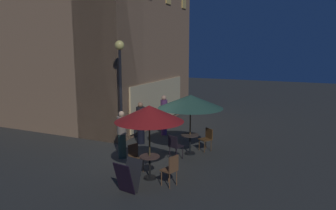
% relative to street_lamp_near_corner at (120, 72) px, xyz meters
% --- Properties ---
extents(ground_plane, '(60.00, 60.00, 0.00)m').
position_rel_street_lamp_near_corner_xyz_m(ground_plane, '(-0.56, -0.92, -3.08)').
color(ground_plane, '#363632').
extents(cafe_building, '(8.05, 8.50, 8.96)m').
position_rel_street_lamp_near_corner_xyz_m(cafe_building, '(3.24, 3.22, 1.39)').
color(cafe_building, '#9F7755').
rests_on(cafe_building, ground).
extents(street_lamp_near_corner, '(0.35, 0.35, 4.24)m').
position_rel_street_lamp_near_corner_xyz_m(street_lamp_near_corner, '(0.00, 0.00, 0.00)').
color(street_lamp_near_corner, black).
rests_on(street_lamp_near_corner, ground).
extents(menu_sandwich_board, '(0.72, 0.65, 0.90)m').
position_rel_street_lamp_near_corner_xyz_m(menu_sandwich_board, '(-3.02, -2.12, -2.62)').
color(menu_sandwich_board, '#242326').
rests_on(menu_sandwich_board, ground).
extents(cafe_table_0, '(0.68, 0.68, 0.76)m').
position_rel_street_lamp_near_corner_xyz_m(cafe_table_0, '(0.75, -2.54, -2.55)').
color(cafe_table_0, black).
rests_on(cafe_table_0, ground).
extents(cafe_table_1, '(0.62, 0.62, 0.72)m').
position_rel_street_lamp_near_corner_xyz_m(cafe_table_1, '(-1.94, -2.23, -2.60)').
color(cafe_table_1, black).
rests_on(cafe_table_1, ground).
extents(patio_umbrella_0, '(2.42, 2.42, 2.27)m').
position_rel_street_lamp_near_corner_xyz_m(patio_umbrella_0, '(0.75, -2.54, -1.07)').
color(patio_umbrella_0, black).
rests_on(patio_umbrella_0, ground).
extents(patio_umbrella_1, '(2.09, 2.09, 2.30)m').
position_rel_street_lamp_near_corner_xyz_m(patio_umbrella_1, '(-1.94, -2.23, -1.04)').
color(patio_umbrella_1, black).
rests_on(patio_umbrella_1, ground).
extents(cafe_chair_0, '(0.53, 0.53, 0.90)m').
position_rel_street_lamp_near_corner_xyz_m(cafe_chair_0, '(-0.06, -2.26, -2.53)').
color(cafe_chair_0, black).
rests_on(cafe_chair_0, ground).
extents(cafe_chair_1, '(0.57, 0.57, 0.87)m').
position_rel_street_lamp_near_corner_xyz_m(cafe_chair_1, '(1.42, -3.00, -2.55)').
color(cafe_chair_1, '#55371B').
rests_on(cafe_chair_1, ground).
extents(cafe_chair_2, '(0.50, 0.50, 0.91)m').
position_rel_street_lamp_near_corner_xyz_m(cafe_chair_2, '(-1.63, -1.51, -2.54)').
color(cafe_chair_2, brown).
rests_on(cafe_chair_2, ground).
extents(cafe_chair_3, '(0.49, 0.49, 0.94)m').
position_rel_street_lamp_near_corner_xyz_m(cafe_chair_3, '(-2.19, -3.06, -2.51)').
color(cafe_chair_3, brown).
rests_on(cafe_chair_3, ground).
extents(patron_standing_0, '(0.31, 0.31, 1.84)m').
position_rel_street_lamp_near_corner_xyz_m(patron_standing_0, '(2.78, -0.51, -2.14)').
color(patron_standing_0, '#61326F').
rests_on(patron_standing_0, ground).
extents(patron_standing_1, '(0.33, 0.33, 1.74)m').
position_rel_street_lamp_near_corner_xyz_m(patron_standing_1, '(-0.68, -0.44, -2.20)').
color(patron_standing_1, '#32493A').
rests_on(patron_standing_1, ground).
extents(patron_standing_2, '(0.37, 0.37, 1.76)m').
position_rel_street_lamp_near_corner_xyz_m(patron_standing_2, '(1.16, -0.19, -2.20)').
color(patron_standing_2, black).
rests_on(patron_standing_2, ground).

